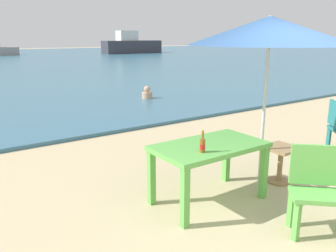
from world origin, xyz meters
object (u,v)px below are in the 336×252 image
(side_table_wood, at_px, (281,159))
(boat_cargo_ship, at_px, (131,45))
(picnic_table_green, at_px, (209,153))
(swimmer_person, at_px, (147,93))
(beer_bottle_amber, at_px, (202,144))
(patio_umbrella, at_px, (270,31))

(side_table_wood, relative_size, boat_cargo_ship, 0.08)
(picnic_table_green, relative_size, boat_cargo_ship, 0.20)
(boat_cargo_ship, bearing_deg, side_table_wood, -115.77)
(picnic_table_green, distance_m, boat_cargo_ship, 37.37)
(swimmer_person, bearing_deg, boat_cargo_ship, 61.91)
(swimmer_person, bearing_deg, beer_bottle_amber, -116.62)
(picnic_table_green, xyz_separation_m, beer_bottle_amber, (-0.28, -0.19, 0.20))
(picnic_table_green, bearing_deg, patio_umbrella, -3.96)
(swimmer_person, distance_m, boat_cargo_ship, 30.20)
(boat_cargo_ship, bearing_deg, patio_umbrella, -116.28)
(picnic_table_green, distance_m, side_table_wood, 1.27)
(patio_umbrella, bearing_deg, picnic_table_green, 176.04)
(beer_bottle_amber, xyz_separation_m, swimmer_person, (3.35, 6.68, -0.61))
(beer_bottle_amber, xyz_separation_m, boat_cargo_ship, (17.56, 33.32, 0.13))
(patio_umbrella, distance_m, boat_cargo_ship, 37.04)
(patio_umbrella, relative_size, boat_cargo_ship, 0.33)
(beer_bottle_amber, xyz_separation_m, side_table_wood, (1.50, 0.03, -0.50))
(picnic_table_green, xyz_separation_m, patio_umbrella, (0.90, -0.06, 1.47))
(patio_umbrella, relative_size, swimmer_person, 5.61)
(beer_bottle_amber, relative_size, swimmer_person, 0.65)
(side_table_wood, distance_m, swimmer_person, 6.90)
(side_table_wood, xyz_separation_m, swimmer_person, (1.85, 6.65, -0.11))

